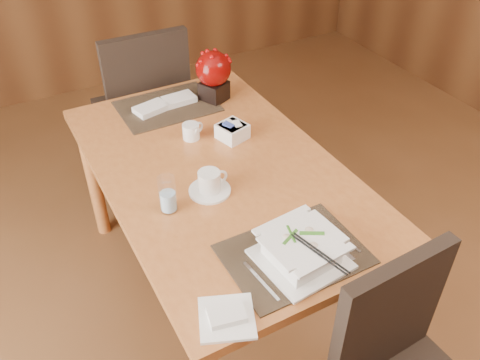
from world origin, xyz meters
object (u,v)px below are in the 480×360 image
water_glass (168,194)px  sugar_caddy (232,131)px  soup_setting (301,250)px  dining_table (220,186)px  coffee_cup (209,184)px  bread_plate (227,318)px  berry_decor (213,73)px  far_chair (145,104)px  creamer_jug (191,131)px

water_glass → sugar_caddy: (0.42, 0.31, -0.04)m
soup_setting → water_glass: bearing=116.9°
sugar_caddy → dining_table: bearing=-132.3°
coffee_cup → sugar_caddy: coffee_cup is taller
bread_plate → water_glass: bearing=86.1°
dining_table → bread_plate: 0.75m
coffee_cup → water_glass: water_glass is taller
water_glass → berry_decor: bearing=52.3°
dining_table → far_chair: size_ratio=1.48×
dining_table → water_glass: size_ratio=10.30×
water_glass → bread_plate: size_ratio=0.91×
coffee_cup → creamer_jug: bearing=76.3°
coffee_cup → creamer_jug: (0.09, 0.37, -0.00)m
sugar_caddy → berry_decor: 0.37m
creamer_jug → sugar_caddy: 0.18m
creamer_jug → dining_table: bearing=-103.2°
water_glass → far_chair: 1.15m
creamer_jug → berry_decor: size_ratio=0.38×
coffee_cup → far_chair: far_chair is taller
berry_decor → bread_plate: berry_decor is taller
dining_table → creamer_jug: bearing=92.4°
far_chair → soup_setting: bearing=91.1°
dining_table → coffee_cup: 0.21m
water_glass → soup_setting: bearing=-57.8°
coffee_cup → far_chair: size_ratio=0.16×
berry_decor → dining_table: bearing=-114.4°
creamer_jug → far_chair: 0.73m
coffee_cup → creamer_jug: size_ratio=1.68×
berry_decor → bread_plate: size_ratio=1.55×
dining_table → berry_decor: 0.60m
soup_setting → coffee_cup: (-0.10, 0.46, -0.01)m
bread_plate → berry_decor: bearing=65.3°
soup_setting → coffee_cup: soup_setting is taller
soup_setting → creamer_jug: size_ratio=2.96×
bread_plate → far_chair: 1.66m
soup_setting → creamer_jug: bearing=85.5°
berry_decor → far_chair: (-0.22, 0.44, -0.32)m
berry_decor → soup_setting: bearing=-101.8°
soup_setting → far_chair: size_ratio=0.28×
dining_table → far_chair: 0.95m
water_glass → creamer_jug: 0.47m
sugar_caddy → berry_decor: (0.08, 0.34, 0.11)m
dining_table → creamer_jug: 0.28m
soup_setting → water_glass: (-0.28, 0.44, 0.02)m
creamer_jug → far_chair: (0.02, 0.70, -0.22)m
bread_plate → far_chair: bearing=78.9°
water_glass → bread_plate: 0.53m
dining_table → sugar_caddy: (0.15, 0.16, 0.13)m
water_glass → bread_plate: bearing=-93.9°
soup_setting → bread_plate: (-0.31, -0.09, -0.05)m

